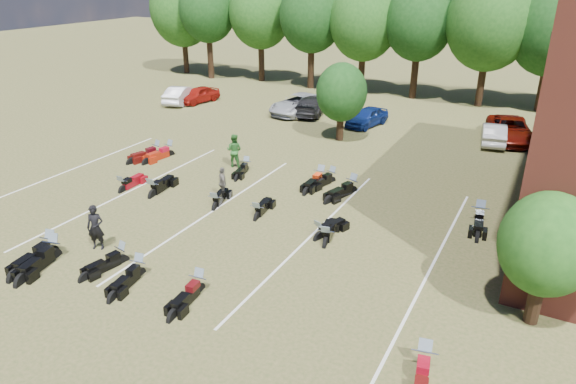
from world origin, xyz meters
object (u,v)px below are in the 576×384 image
Objects in this scene: car_0 at (199,95)px; car_4 at (367,117)px; person_black at (96,227)px; person_green at (234,150)px; motorcycle_14 at (157,156)px; motorcycle_7 at (123,191)px; person_grey at (223,183)px; motorcycle_3 at (122,262)px.

car_0 is 0.98× the size of car_4.
car_0 is at bearing 92.93° from person_black.
car_0 is at bearing -55.71° from person_green.
car_4 is at bearing 9.97° from car_0.
motorcycle_14 is (-5.33, 9.52, -0.92)m from person_black.
motorcycle_7 is (7.93, -16.80, -0.65)m from car_0.
car_0 is 13.34m from motorcycle_14.
person_grey is 0.76× the size of motorcycle_3.
motorcycle_3 is at bearing -82.73° from car_4.
motorcycle_3 is (1.90, -10.61, -0.94)m from person_green.
person_black is at bearing -87.02° from car_4.
car_0 is 1.81× the size of motorcycle_3.
car_4 is 2.42× the size of person_grey.
car_0 is 25.33m from motorcycle_3.
car_0 is 15.66m from person_green.
motorcycle_3 is at bearing 132.01° from person_grey.
motorcycle_3 is at bearing 131.29° from motorcycle_7.
person_black is 1.88m from motorcycle_3.
motorcycle_3 is at bearing -49.24° from car_0.
motorcycle_14 is at bearing -69.79° from motorcycle_7.
motorcycle_7 is at bearing -99.81° from car_4.
car_0 is 2.06× the size of person_black.
person_grey is at bearing 106.27° from person_green.
person_black is at bearing 81.81° from person_green.
motorcycle_3 is 12.07m from motorcycle_14.
motorcycle_14 is at bearing -114.38° from car_4.
car_4 is 15.18m from person_grey.
car_4 is at bearing 95.72° from motorcycle_3.
person_grey reaches higher than car_0.
motorcycle_14 is at bearing -53.42° from car_0.
motorcycle_7 is at bearing 100.41° from person_black.
person_grey is (1.93, -3.94, -0.14)m from person_green.
motorcycle_7 is at bearing -53.01° from motorcycle_14.
person_black reaches higher than motorcycle_3.
person_grey reaches higher than car_4.
person_grey is 0.67× the size of motorcycle_14.
person_grey is at bearing -84.73° from car_4.
motorcycle_14 is (5.89, -11.96, -0.65)m from car_0.
car_4 is 1.84× the size of motorcycle_3.
person_black is 10.24m from person_green.
motorcycle_7 is at bearing 144.60° from motorcycle_3.
motorcycle_7 is 5.26m from motorcycle_14.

